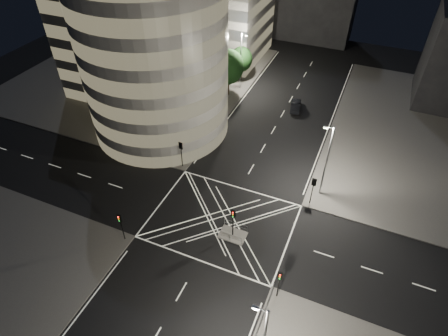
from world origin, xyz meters
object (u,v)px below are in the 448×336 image
at_px(traffic_signal_fr, 313,186).
at_px(sedan, 296,106).
at_px(traffic_signal_island, 233,218).
at_px(street_lamp_right_far, 326,160).
at_px(traffic_signal_nl, 121,222).
at_px(central_island, 233,235).
at_px(street_lamp_left_far, 241,60).
at_px(street_lamp_left_near, 193,112).
at_px(traffic_signal_nr, 279,280).
at_px(traffic_signal_fl, 181,150).

height_order(traffic_signal_fr, sedan, traffic_signal_fr).
relative_size(traffic_signal_fr, traffic_signal_island, 1.00).
relative_size(street_lamp_right_far, sedan, 2.32).
bearing_deg(traffic_signal_nl, central_island, 26.14).
distance_m(street_lamp_left_far, street_lamp_right_far, 28.23).
bearing_deg(street_lamp_right_far, traffic_signal_nl, -139.09).
bearing_deg(street_lamp_left_near, traffic_signal_nr, -45.87).
bearing_deg(traffic_signal_nr, traffic_signal_nl, 180.00).
distance_m(traffic_signal_island, sedan, 28.75).
bearing_deg(traffic_signal_fl, traffic_signal_fr, 0.00).
xyz_separation_m(traffic_signal_fr, sedan, (-7.30, 20.36, -2.21)).
height_order(traffic_signal_nl, sedan, traffic_signal_nl).
bearing_deg(sedan, street_lamp_left_far, -25.15).
xyz_separation_m(traffic_signal_island, street_lamp_left_far, (-11.44, 31.50, 2.63)).
bearing_deg(central_island, traffic_signal_fr, 50.67).
bearing_deg(traffic_signal_nl, street_lamp_left_near, 91.94).
bearing_deg(traffic_signal_fl, central_island, -37.54).
height_order(traffic_signal_nl, street_lamp_left_far, street_lamp_left_far).
xyz_separation_m(traffic_signal_fl, sedan, (10.30, 20.36, -2.21)).
height_order(traffic_signal_nr, street_lamp_left_near, street_lamp_left_near).
bearing_deg(traffic_signal_nl, traffic_signal_fr, 37.69).
bearing_deg(street_lamp_left_far, traffic_signal_nr, -63.64).
height_order(traffic_signal_nl, traffic_signal_fr, same).
distance_m(traffic_signal_nl, traffic_signal_fr, 22.24).
height_order(street_lamp_left_far, sedan, street_lamp_left_far).
distance_m(traffic_signal_fr, sedan, 21.74).
bearing_deg(traffic_signal_island, street_lamp_left_near, 130.27).
height_order(traffic_signal_fl, street_lamp_left_near, street_lamp_left_near).
distance_m(traffic_signal_fl, traffic_signal_nl, 13.60).
bearing_deg(central_island, street_lamp_right_far, 54.70).
bearing_deg(traffic_signal_fr, street_lamp_left_near, 164.08).
xyz_separation_m(central_island, traffic_signal_fl, (-10.80, 8.30, 2.84)).
bearing_deg(traffic_signal_fl, street_lamp_right_far, 6.88).
xyz_separation_m(traffic_signal_nr, street_lamp_right_far, (0.64, 15.80, 2.63)).
distance_m(traffic_signal_nl, traffic_signal_nr, 17.60).
bearing_deg(traffic_signal_island, street_lamp_right_far, 54.70).
xyz_separation_m(traffic_signal_fl, street_lamp_left_far, (-0.64, 23.20, 2.63)).
bearing_deg(central_island, traffic_signal_nr, -37.93).
bearing_deg(street_lamp_left_far, traffic_signal_fl, -88.43).
bearing_deg(street_lamp_left_far, traffic_signal_fr, -51.83).
height_order(traffic_signal_island, street_lamp_left_far, street_lamp_left_far).
bearing_deg(street_lamp_right_far, traffic_signal_island, -125.30).
relative_size(traffic_signal_nl, traffic_signal_fr, 1.00).
distance_m(traffic_signal_fr, street_lamp_left_near, 19.14).
xyz_separation_m(traffic_signal_fl, street_lamp_right_far, (18.24, 2.20, 2.63)).
height_order(central_island, street_lamp_left_far, street_lamp_left_far).
xyz_separation_m(traffic_signal_nl, traffic_signal_island, (10.80, 5.30, 0.00)).
height_order(traffic_signal_nr, street_lamp_left_far, street_lamp_left_far).
bearing_deg(traffic_signal_island, central_island, 0.00).
height_order(street_lamp_left_near, street_lamp_right_far, same).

